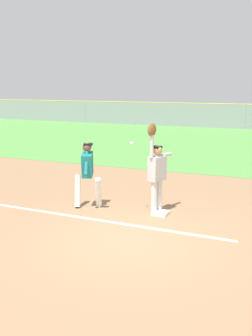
# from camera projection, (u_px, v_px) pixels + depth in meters

# --- Properties ---
(ground_plane) EXTENTS (70.13, 70.13, 0.00)m
(ground_plane) POSITION_uv_depth(u_px,v_px,m) (129.00, 241.00, 8.20)
(ground_plane) COLOR #936D4C
(outfield_grass) EXTENTS (51.30, 15.45, 0.01)m
(outfield_grass) POSITION_uv_depth(u_px,v_px,m) (229.00, 144.00, 21.17)
(outfield_grass) COLOR #549342
(outfield_grass) RESTS_ON ground_plane
(chalk_foul_line) EXTENTS (12.00, 0.40, 0.01)m
(chalk_foul_line) POSITION_uv_depth(u_px,v_px,m) (7.00, 206.00, 10.53)
(chalk_foul_line) COLOR white
(chalk_foul_line) RESTS_ON ground_plane
(first_base) EXTENTS (0.39, 0.39, 0.08)m
(first_base) POSITION_uv_depth(u_px,v_px,m) (161.00, 213.00, 9.84)
(first_base) COLOR white
(first_base) RESTS_ON ground_plane
(fielder) EXTENTS (0.43, 0.87, 2.28)m
(fielder) POSITION_uv_depth(u_px,v_px,m) (157.00, 170.00, 9.72)
(fielder) COLOR silver
(fielder) RESTS_ON ground_plane
(runner) EXTENTS (0.88, 0.82, 1.72)m
(runner) POSITION_uv_depth(u_px,v_px,m) (88.00, 170.00, 10.21)
(runner) COLOR white
(runner) RESTS_ON ground_plane
(baseball) EXTENTS (0.07, 0.07, 0.07)m
(baseball) POSITION_uv_depth(u_px,v_px,m) (132.00, 143.00, 9.54)
(baseball) COLOR white
(outfield_fence) EXTENTS (51.38, 0.08, 1.79)m
(outfield_fence) POSITION_uv_depth(u_px,v_px,m) (246.00, 117.00, 27.97)
(outfield_fence) COLOR #93999E
(outfield_fence) RESTS_ON ground_plane
(parked_car_white) EXTENTS (4.47, 2.24, 1.25)m
(parked_car_white) POSITION_uv_depth(u_px,v_px,m) (213.00, 115.00, 32.10)
(parked_car_white) COLOR white
(parked_car_white) RESTS_ON ground_plane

